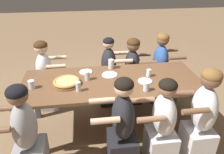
{
  "coord_description": "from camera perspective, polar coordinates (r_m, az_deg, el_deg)",
  "views": [
    {
      "loc": [
        -0.35,
        -2.49,
        2.16
      ],
      "look_at": [
        0.0,
        0.0,
        0.85
      ],
      "focal_mm": 35.0,
      "sensor_mm": 36.0,
      "label": 1
    }
  ],
  "objects": [
    {
      "name": "diner_far_right",
      "position": [
        3.78,
        12.34,
        1.7
      ],
      "size": [
        0.51,
        0.4,
        1.19
      ],
      "rotation": [
        0.0,
        0.0,
        -1.57
      ],
      "color": "#2D5193",
      "rests_on": "ground"
    },
    {
      "name": "drinking_glass_d",
      "position": [
        3.17,
        -0.25,
        3.3
      ],
      "size": [
        0.08,
        0.08,
        0.14
      ],
      "color": "silver",
      "rests_on": "dining_table"
    },
    {
      "name": "drinking_glass_e",
      "position": [
        2.63,
        -8.8,
        -2.62
      ],
      "size": [
        0.06,
        0.06,
        0.12
      ],
      "color": "silver",
      "rests_on": "dining_table"
    },
    {
      "name": "diner_far_midright",
      "position": [
        3.66,
        5.31,
        0.95
      ],
      "size": [
        0.51,
        0.4,
        1.13
      ],
      "rotation": [
        0.0,
        0.0,
        -1.57
      ],
      "color": "#232328",
      "rests_on": "ground"
    },
    {
      "name": "diner_near_right",
      "position": [
        2.72,
        22.19,
        -10.55
      ],
      "size": [
        0.51,
        0.4,
        1.23
      ],
      "rotation": [
        0.0,
        0.0,
        1.57
      ],
      "color": "silver",
      "rests_on": "ground"
    },
    {
      "name": "pizza_board_main",
      "position": [
        2.81,
        -11.79,
        -1.32
      ],
      "size": [
        0.35,
        0.35,
        0.06
      ],
      "color": "brown",
      "rests_on": "dining_table"
    },
    {
      "name": "empty_plate_b",
      "position": [
        3.09,
        -6.83,
        1.35
      ],
      "size": [
        0.18,
        0.18,
        0.02
      ],
      "color": "white",
      "rests_on": "dining_table"
    },
    {
      "name": "ground_plane",
      "position": [
        3.32,
        0.0,
        -13.08
      ],
      "size": [
        18.0,
        18.0,
        0.0
      ],
      "primitive_type": "plane",
      "color": "#896B4C",
      "rests_on": "ground"
    },
    {
      "name": "drinking_glass_f",
      "position": [
        2.98,
        9.57,
        1.05
      ],
      "size": [
        0.06,
        0.06,
        0.1
      ],
      "color": "silver",
      "rests_on": "dining_table"
    },
    {
      "name": "dining_table",
      "position": [
        2.9,
        0.0,
        -2.24
      ],
      "size": [
        2.34,
        0.94,
        0.8
      ],
      "color": "brown",
      "rests_on": "ground"
    },
    {
      "name": "drinking_glass_b",
      "position": [
        2.64,
        8.91,
        -2.64
      ],
      "size": [
        0.07,
        0.07,
        0.11
      ],
      "color": "silver",
      "rests_on": "dining_table"
    },
    {
      "name": "diner_far_left",
      "position": [
        3.62,
        -16.86,
        -0.37
      ],
      "size": [
        0.51,
        0.4,
        1.16
      ],
      "rotation": [
        0.0,
        0.0,
        -1.57
      ],
      "color": "silver",
      "rests_on": "ground"
    },
    {
      "name": "drinking_glass_c",
      "position": [
        2.87,
        -6.49,
        0.22
      ],
      "size": [
        0.07,
        0.07,
        0.12
      ],
      "color": "silver",
      "rests_on": "dining_table"
    },
    {
      "name": "diner_near_left",
      "position": [
        2.5,
        -21.25,
        -14.9
      ],
      "size": [
        0.51,
        0.4,
        1.19
      ],
      "rotation": [
        0.0,
        0.0,
        1.57
      ],
      "color": "#99999E",
      "rests_on": "ground"
    },
    {
      "name": "diner_far_center",
      "position": [
        3.6,
        -0.78,
        0.53
      ],
      "size": [
        0.51,
        0.4,
        1.16
      ],
      "rotation": [
        0.0,
        0.0,
        -1.57
      ],
      "color": "#232328",
      "rests_on": "ground"
    },
    {
      "name": "diner_near_midright",
      "position": [
        2.57,
        12.92,
        -12.88
      ],
      "size": [
        0.51,
        0.4,
        1.14
      ],
      "rotation": [
        0.0,
        0.0,
        1.57
      ],
      "color": "silver",
      "rests_on": "ground"
    },
    {
      "name": "diner_near_center",
      "position": [
        2.45,
        2.72,
        -13.73
      ],
      "size": [
        0.51,
        0.4,
        1.19
      ],
      "rotation": [
        0.0,
        0.0,
        1.57
      ],
      "color": "#232328",
      "rests_on": "ground"
    },
    {
      "name": "drinking_glass_a",
      "position": [
        2.84,
        -20.26,
        -1.97
      ],
      "size": [
        0.08,
        0.08,
        0.1
      ],
      "color": "silver",
      "rests_on": "dining_table"
    },
    {
      "name": "empty_plate_a",
      "position": [
        2.86,
        8.61,
        -1.06
      ],
      "size": [
        0.18,
        0.18,
        0.02
      ],
      "color": "white",
      "rests_on": "dining_table"
    },
    {
      "name": "empty_plate_c",
      "position": [
        2.99,
        -0.61,
        0.59
      ],
      "size": [
        0.21,
        0.21,
        0.02
      ],
      "color": "white",
      "rests_on": "dining_table"
    }
  ]
}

